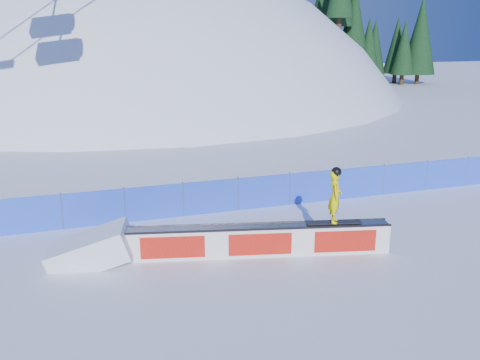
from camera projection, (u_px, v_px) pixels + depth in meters
name	position (u px, v px, depth m)	size (l,w,h in m)	color
ground	(320.00, 255.00, 15.45)	(160.00, 160.00, 0.00)	white
snow_hill	(140.00, 259.00, 58.66)	(64.00, 64.00, 64.00)	white
safety_fence	(264.00, 192.00, 19.39)	(22.05, 0.05, 1.30)	blue
rail_box	(259.00, 240.00, 15.32)	(7.49, 2.24, 0.91)	white
snow_ramp	(92.00, 261.00, 15.02)	(2.20, 1.47, 0.82)	white
snowboarder	(335.00, 196.00, 15.16)	(1.61, 0.67, 1.66)	black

